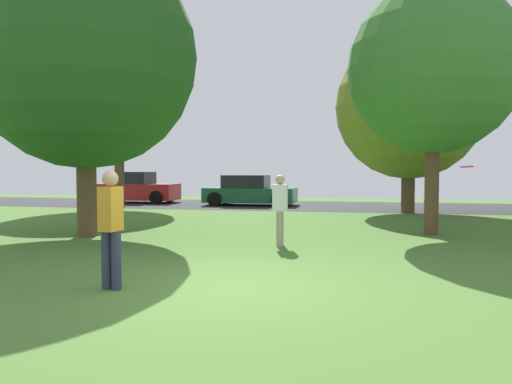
% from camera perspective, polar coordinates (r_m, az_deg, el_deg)
% --- Properties ---
extents(ground_plane, '(44.00, 44.00, 0.00)m').
position_cam_1_polar(ground_plane, '(7.47, -3.32, -10.58)').
color(ground_plane, '#47702D').
extents(road_strip, '(44.00, 6.40, 0.01)m').
position_cam_1_polar(road_strip, '(23.16, 7.05, -1.56)').
color(road_strip, '#28282B').
rests_on(road_strip, ground_plane).
extents(maple_tree_far, '(4.33, 4.33, 6.41)m').
position_cam_1_polar(maple_tree_far, '(13.97, 19.37, 12.94)').
color(maple_tree_far, brown).
rests_on(maple_tree_far, ground_plane).
extents(birch_tree_lone, '(5.57, 5.57, 7.27)m').
position_cam_1_polar(birch_tree_lone, '(13.69, -18.75, 14.17)').
color(birch_tree_lone, brown).
rests_on(birch_tree_lone, ground_plane).
extents(oak_tree_center, '(5.52, 5.52, 6.83)m').
position_cam_1_polar(oak_tree_center, '(20.21, 16.87, 9.23)').
color(oak_tree_center, brown).
rests_on(oak_tree_center, ground_plane).
extents(maple_tree_near, '(5.42, 5.42, 7.87)m').
position_cam_1_polar(maple_tree_near, '(22.69, -15.25, 11.31)').
color(maple_tree_near, brown).
rests_on(maple_tree_near, ground_plane).
extents(person_catcher, '(0.33, 0.30, 1.57)m').
position_cam_1_polar(person_catcher, '(11.15, 2.72, -1.72)').
color(person_catcher, gray).
rests_on(person_catcher, ground_plane).
extents(person_bystander, '(0.30, 0.34, 1.68)m').
position_cam_1_polar(person_bystander, '(7.42, -16.04, -3.48)').
color(person_bystander, '#2D334C').
rests_on(person_bystander, ground_plane).
extents(frisbee_disc, '(0.35, 0.35, 0.04)m').
position_cam_1_polar(frisbee_disc, '(11.31, 22.66, 2.64)').
color(frisbee_disc, '#EA2D6B').
extents(parked_car_red, '(4.17, 1.95, 1.53)m').
position_cam_1_polar(parked_car_red, '(25.91, -13.50, 0.37)').
color(parked_car_red, '#B21E1E').
rests_on(parked_car_red, ground_plane).
extents(parked_car_green, '(4.16, 2.09, 1.39)m').
position_cam_1_polar(parked_car_green, '(23.35, -0.75, 0.05)').
color(parked_car_green, '#195633').
rests_on(parked_car_green, ground_plane).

